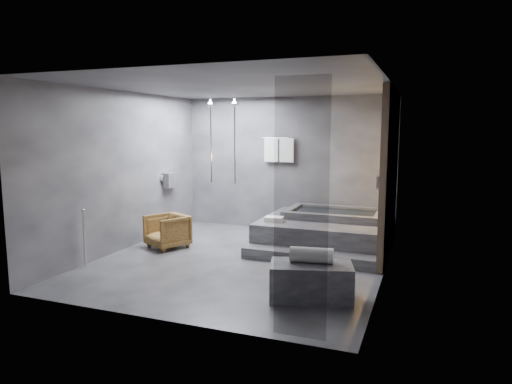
% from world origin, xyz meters
% --- Properties ---
extents(room, '(5.00, 5.04, 2.82)m').
position_xyz_m(room, '(0.40, 0.24, 1.73)').
color(room, '#2B2B2D').
rests_on(room, ground).
extents(tub_deck, '(2.20, 2.00, 0.50)m').
position_xyz_m(tub_deck, '(1.05, 1.45, 0.25)').
color(tub_deck, '#303032').
rests_on(tub_deck, ground).
extents(tub_step, '(2.20, 0.36, 0.18)m').
position_xyz_m(tub_step, '(1.05, 0.27, 0.09)').
color(tub_step, '#303032').
rests_on(tub_step, ground).
extents(concrete_bench, '(1.14, 0.82, 0.46)m').
position_xyz_m(concrete_bench, '(1.48, -1.26, 0.23)').
color(concrete_bench, '#323235').
rests_on(concrete_bench, ground).
extents(driftwood_chair, '(0.87, 0.88, 0.60)m').
position_xyz_m(driftwood_chair, '(-1.58, 0.28, 0.30)').
color(driftwood_chair, '#432B10').
rests_on(driftwood_chair, ground).
extents(rolled_towel, '(0.57, 0.27, 0.20)m').
position_xyz_m(rolled_towel, '(1.47, -1.22, 0.56)').
color(rolled_towel, white).
rests_on(rolled_towel, concrete_bench).
extents(deck_towel, '(0.35, 0.27, 0.09)m').
position_xyz_m(deck_towel, '(0.26, 0.88, 0.54)').
color(deck_towel, silver).
rests_on(deck_towel, tub_deck).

